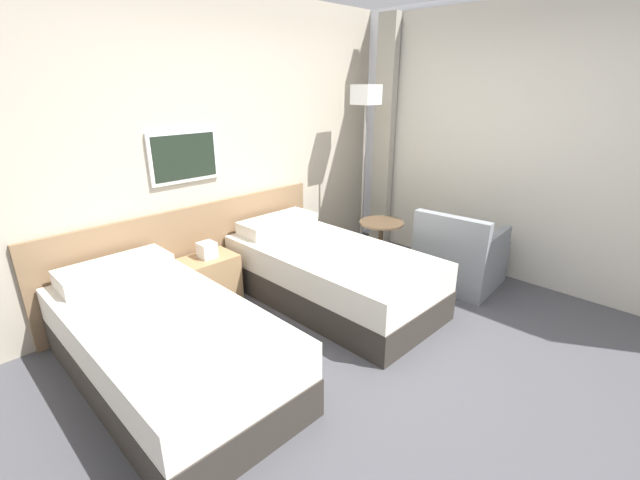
# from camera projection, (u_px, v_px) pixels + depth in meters

# --- Properties ---
(ground_plane) EXTENTS (16.00, 16.00, 0.00)m
(ground_plane) POSITION_uv_depth(u_px,v_px,m) (378.00, 361.00, 3.13)
(ground_plane) COLOR #47474C
(wall_headboard) EXTENTS (10.00, 0.10, 2.70)m
(wall_headboard) POSITION_uv_depth(u_px,v_px,m) (215.00, 154.00, 3.95)
(wall_headboard) COLOR #B7AD99
(wall_headboard) RESTS_ON ground_plane
(wall_window) EXTENTS (0.21, 4.42, 2.70)m
(wall_window) POSITION_uv_depth(u_px,v_px,m) (543.00, 148.00, 3.99)
(wall_window) COLOR white
(wall_window) RESTS_ON ground_plane
(bed_near_door) EXTENTS (0.99, 1.96, 0.65)m
(bed_near_door) POSITION_uv_depth(u_px,v_px,m) (165.00, 344.00, 2.87)
(bed_near_door) COLOR #332D28
(bed_near_door) RESTS_ON ground_plane
(bed_near_window) EXTENTS (0.99, 1.96, 0.65)m
(bed_near_window) POSITION_uv_depth(u_px,v_px,m) (330.00, 273.00, 3.94)
(bed_near_window) COLOR #332D28
(bed_near_window) RESTS_ON ground_plane
(nightstand) EXTENTS (0.48, 0.34, 0.58)m
(nightstand) POSITION_uv_depth(u_px,v_px,m) (210.00, 278.00, 3.92)
(nightstand) COLOR #9E7A51
(nightstand) RESTS_ON ground_plane
(floor_lamp) EXTENTS (0.24, 0.24, 1.90)m
(floor_lamp) POSITION_uv_depth(u_px,v_px,m) (365.00, 114.00, 4.61)
(floor_lamp) COLOR #9E9993
(floor_lamp) RESTS_ON ground_plane
(side_table) EXTENTS (0.44, 0.44, 0.60)m
(side_table) POSITION_uv_depth(u_px,v_px,m) (381.00, 239.00, 4.37)
(side_table) COLOR brown
(side_table) RESTS_ON ground_plane
(armchair) EXTENTS (0.79, 0.78, 0.78)m
(armchair) POSITION_uv_depth(u_px,v_px,m) (459.00, 258.00, 4.26)
(armchair) COLOR gray
(armchair) RESTS_ON ground_plane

